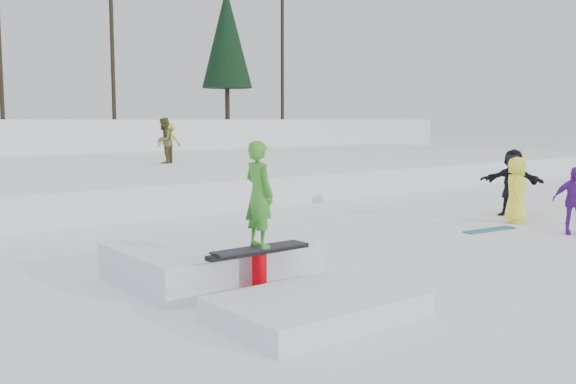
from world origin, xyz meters
TOP-DOWN VIEW (x-y plane):
  - ground at (0.00, 0.00)m, footprint 120.00×120.00m
  - snow_midrise at (0.00, 16.00)m, footprint 50.00×18.00m
  - treeline at (6.18, 28.28)m, footprint 40.24×4.22m
  - walker_olive at (4.34, 14.18)m, footprint 1.02×1.01m
  - walker_ygreen at (5.84, 16.63)m, footprint 1.07×0.91m
  - spectator_purple at (6.35, -0.22)m, footprint 0.77×0.87m
  - spectator_yellow at (6.72, 1.35)m, footprint 0.89×0.78m
  - spectator_dark at (7.64, 2.04)m, footprint 0.97×1.62m
  - loose_board_teal at (5.35, 1.10)m, footprint 1.42×0.40m
  - jib_rail_feature at (-1.63, 0.50)m, footprint 2.60×4.40m

SIDE VIEW (x-z plane):
  - ground at x=0.00m, z-range 0.00..0.00m
  - loose_board_teal at x=5.35m, z-range 0.00..0.03m
  - jib_rail_feature at x=-1.63m, z-range -0.75..1.36m
  - snow_midrise at x=0.00m, z-range 0.00..0.80m
  - spectator_purple at x=6.35m, z-range 0.00..1.42m
  - spectator_yellow at x=6.72m, z-range 0.00..1.54m
  - spectator_dark at x=7.64m, z-range 0.00..1.67m
  - walker_ygreen at x=5.84m, z-range 0.80..2.24m
  - walker_olive at x=4.34m, z-range 0.80..2.46m
  - treeline at x=6.18m, z-range 2.20..12.70m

